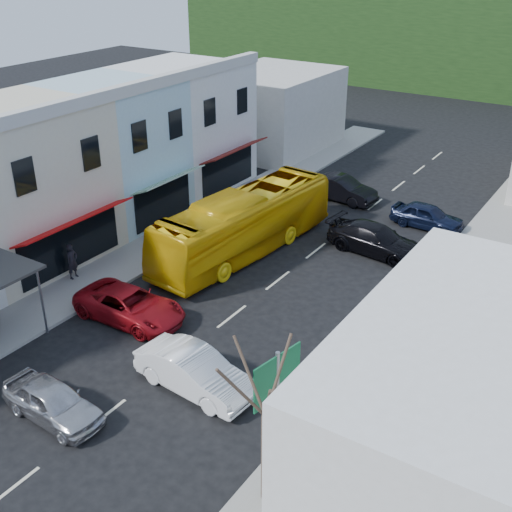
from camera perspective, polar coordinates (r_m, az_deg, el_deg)
The scene contains 15 objects.
ground at distance 26.36m, azimuth -7.19°, elevation -9.22°, with size 120.00×120.00×0.00m, color black.
sidewalk_left at distance 37.19m, azimuth -6.38°, elevation 2.20°, with size 3.00×52.00×0.15m, color gray.
sidewalk_right at distance 30.92m, azimuth 15.94°, elevation -4.11°, with size 3.00×52.00×0.15m, color gray.
shopfront_row at distance 35.85m, azimuth -18.06°, elevation 6.84°, with size 8.25×30.00×8.00m.
distant_block_left at distance 51.89m, azimuth 1.49°, elevation 12.84°, with size 8.00×10.00×6.00m, color #B7B2A8.
bus at distance 34.04m, azimuth -1.05°, elevation 2.70°, with size 2.50×11.60×3.10m, color #E4B10D.
car_silver at distance 24.14m, azimuth -17.64°, elevation -12.21°, with size 1.80×4.40×1.40m, color #B4B3B8.
car_white at distance 24.41m, azimuth -5.48°, elevation -10.38°, with size 1.80×4.40×1.40m, color white.
car_red at distance 28.92m, azimuth -11.14°, elevation -4.37°, with size 1.90×4.60×1.40m, color maroon.
car_black_near at distance 34.92m, azimuth 10.55°, elevation 1.34°, with size 1.84×4.50×1.40m, color black.
car_navy_mid at distance 38.69m, azimuth 14.97°, elevation 3.43°, with size 1.80×4.40×1.40m, color black.
car_black_far at distance 41.78m, azimuth 7.53°, elevation 5.86°, with size 1.80×4.40×1.40m, color black.
pedestrian_left at distance 32.68m, azimuth -16.01°, elevation -0.53°, with size 0.60×0.40×1.70m, color black.
direction_sign at distance 20.24m, azimuth 1.85°, elevation -13.74°, with size 0.61×2.02×4.48m, color #0F5B33, non-canonical shape.
street_tree at distance 18.54m, azimuth 0.84°, elevation -14.02°, with size 2.18×2.18×6.52m, color #33271E, non-canonical shape.
Camera 1 is at (14.23, -16.03, 15.33)m, focal length 45.00 mm.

